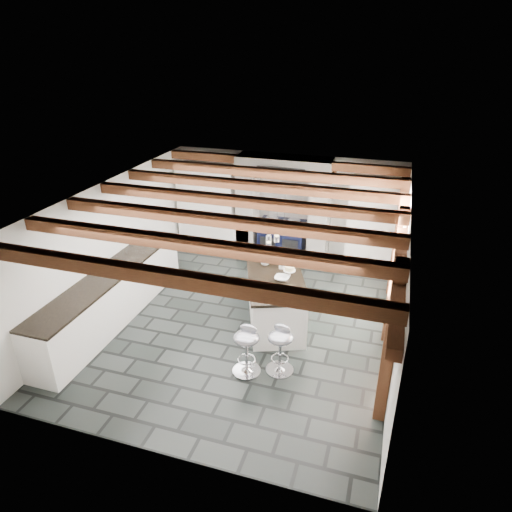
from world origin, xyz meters
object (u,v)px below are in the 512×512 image
(range_cooker, at_px, (282,239))
(bar_stool_near, at_px, (281,344))
(kitchen_island, at_px, (275,299))
(bar_stool_far, at_px, (247,345))

(range_cooker, distance_m, bar_stool_near, 3.89)
(range_cooker, relative_size, bar_stool_near, 1.30)
(range_cooker, height_order, bar_stool_near, range_cooker)
(kitchen_island, distance_m, bar_stool_near, 1.32)
(kitchen_island, relative_size, bar_stool_near, 2.57)
(bar_stool_near, xyz_separation_m, bar_stool_far, (-0.46, -0.17, 0.01))
(kitchen_island, bearing_deg, bar_stool_far, -112.39)
(bar_stool_far, bearing_deg, bar_stool_near, 22.75)
(bar_stool_near, bearing_deg, bar_stool_far, -149.84)
(range_cooker, relative_size, kitchen_island, 0.50)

